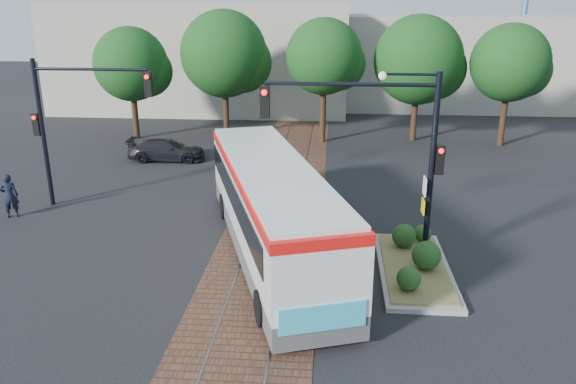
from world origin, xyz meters
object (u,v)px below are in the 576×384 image
signal_pole_left (68,114)px  officer (9,196)px  city_bus (272,205)px  traffic_island (415,261)px  signal_pole_main (391,141)px  parked_car (167,149)px

signal_pole_left → officer: (-2.04, -1.50, -2.98)m
officer → city_bus: bearing=142.5°
traffic_island → officer: size_ratio=2.94×
signal_pole_main → traffic_island: bearing=-5.4°
traffic_island → officer: officer is taller
signal_pole_left → parked_car: signal_pole_left is taller
signal_pole_left → officer: 3.91m
traffic_island → signal_pole_left: 14.50m
city_bus → parked_car: city_bus is taller
city_bus → traffic_island: bearing=-28.6°
parked_car → officer: bearing=154.0°
city_bus → signal_pole_left: signal_pole_left is taller
signal_pole_main → signal_pole_left: (-12.23, 4.80, -0.29)m
city_bus → signal_pole_main: signal_pole_main is taller
traffic_island → signal_pole_left: bearing=159.6°
traffic_island → signal_pole_left: signal_pole_left is taller
signal_pole_main → officer: size_ratio=3.39×
city_bus → signal_pole_main: 4.47m
traffic_island → signal_pole_main: signal_pole_main is taller
city_bus → officer: bearing=148.7°
signal_pole_left → parked_car: size_ratio=1.48×
signal_pole_main → officer: 15.01m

